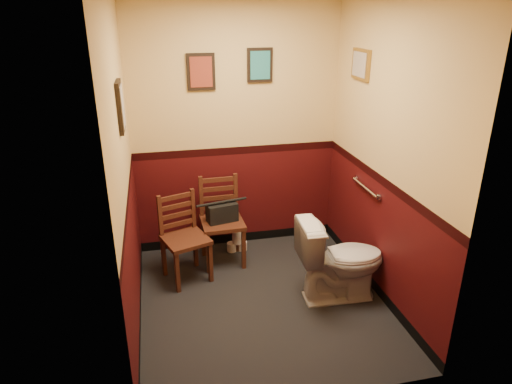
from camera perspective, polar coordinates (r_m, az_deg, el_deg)
floor at (r=4.37m, az=0.74°, el=-13.47°), size 2.20×2.40×0.00m
wall_back at (r=4.88m, az=-2.47°, el=7.91°), size 2.20×0.00×2.70m
wall_front at (r=2.69m, az=6.83°, el=-4.40°), size 2.20×0.00×2.70m
wall_left at (r=3.67m, az=-16.13°, el=2.23°), size 0.00×2.40×2.70m
wall_right at (r=4.14m, az=15.87°, el=4.48°), size 0.00×2.40×2.70m
grab_bar at (r=4.46m, az=13.52°, el=0.54°), size 0.05×0.56×0.06m
framed_print_back_a at (r=4.70m, az=-6.89°, el=14.69°), size 0.28×0.04×0.36m
framed_print_back_b at (r=4.79m, az=0.49°, el=15.58°), size 0.26×0.04×0.34m
framed_print_left at (r=3.63m, az=-16.57°, el=10.21°), size 0.04×0.30×0.38m
framed_print_right at (r=4.52m, az=12.95°, el=15.29°), size 0.04×0.34×0.28m
toilet at (r=4.29m, az=10.51°, el=-8.35°), size 0.82×0.48×0.79m
toilet_brush at (r=4.63m, az=12.95°, el=-10.94°), size 0.10×0.10×0.37m
chair_left at (r=4.56m, az=-9.00°, el=-5.68°), size 0.52×0.52×0.87m
chair_right at (r=4.81m, az=-4.32°, el=-3.62°), size 0.44×0.44×0.92m
handbag at (r=4.72m, az=-4.27°, el=-2.54°), size 0.33×0.21×0.23m
tp_stack at (r=5.10m, az=-2.39°, el=-5.68°), size 0.23×0.14×0.40m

